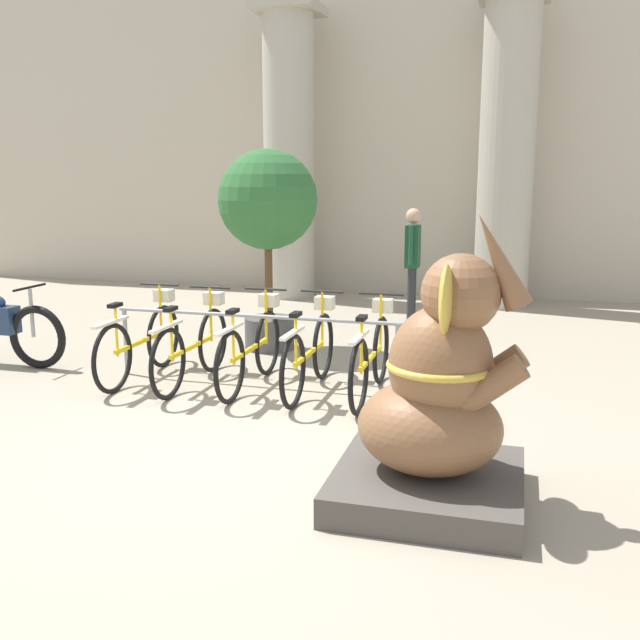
{
  "coord_description": "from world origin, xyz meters",
  "views": [
    {
      "loc": [
        2.21,
        -4.96,
        2.18
      ],
      "look_at": [
        0.61,
        0.73,
        1.0
      ],
      "focal_mm": 40.0,
      "sensor_mm": 36.0,
      "label": 1
    }
  ],
  "objects_px": {
    "bicycle_4": "(371,356)",
    "elephant_statue": "(437,407)",
    "bicycle_2": "(251,348)",
    "potted_tree": "(268,211)",
    "bicycle_0": "(141,341)",
    "bicycle_3": "(310,352)",
    "person_pedestrian": "(413,254)",
    "bicycle_1": "(193,346)"
  },
  "relations": [
    {
      "from": "bicycle_4",
      "to": "elephant_statue",
      "type": "height_order",
      "value": "elephant_statue"
    },
    {
      "from": "elephant_statue",
      "to": "bicycle_2",
      "type": "bearing_deg",
      "value": 134.79
    },
    {
      "from": "potted_tree",
      "to": "elephant_statue",
      "type": "bearing_deg",
      "value": -56.32
    },
    {
      "from": "bicycle_0",
      "to": "bicycle_3",
      "type": "height_order",
      "value": "same"
    },
    {
      "from": "elephant_statue",
      "to": "potted_tree",
      "type": "relative_size",
      "value": 0.79
    },
    {
      "from": "bicycle_0",
      "to": "potted_tree",
      "type": "xyz_separation_m",
      "value": [
        0.89,
        1.7,
        1.36
      ]
    },
    {
      "from": "elephant_statue",
      "to": "person_pedestrian",
      "type": "relative_size",
      "value": 1.15
    },
    {
      "from": "person_pedestrian",
      "to": "bicycle_1",
      "type": "bearing_deg",
      "value": -113.99
    },
    {
      "from": "bicycle_1",
      "to": "elephant_statue",
      "type": "distance_m",
      "value": 3.57
    },
    {
      "from": "bicycle_1",
      "to": "bicycle_4",
      "type": "distance_m",
      "value": 1.93
    },
    {
      "from": "bicycle_4",
      "to": "bicycle_1",
      "type": "bearing_deg",
      "value": -178.34
    },
    {
      "from": "bicycle_3",
      "to": "elephant_statue",
      "type": "height_order",
      "value": "elephant_statue"
    },
    {
      "from": "bicycle_0",
      "to": "person_pedestrian",
      "type": "xyz_separation_m",
      "value": [
        2.4,
        3.91,
        0.63
      ]
    },
    {
      "from": "elephant_statue",
      "to": "potted_tree",
      "type": "distance_m",
      "value": 4.8
    },
    {
      "from": "bicycle_0",
      "to": "bicycle_1",
      "type": "bearing_deg",
      "value": -3.11
    },
    {
      "from": "bicycle_0",
      "to": "bicycle_1",
      "type": "relative_size",
      "value": 1.0
    },
    {
      "from": "bicycle_4",
      "to": "potted_tree",
      "type": "bearing_deg",
      "value": 135.25
    },
    {
      "from": "bicycle_0",
      "to": "bicycle_1",
      "type": "height_order",
      "value": "same"
    },
    {
      "from": "bicycle_4",
      "to": "bicycle_0",
      "type": "bearing_deg",
      "value": -179.53
    },
    {
      "from": "elephant_statue",
      "to": "person_pedestrian",
      "type": "distance_m",
      "value": 6.21
    },
    {
      "from": "bicycle_3",
      "to": "elephant_statue",
      "type": "distance_m",
      "value": 2.72
    },
    {
      "from": "potted_tree",
      "to": "bicycle_0",
      "type": "bearing_deg",
      "value": -117.66
    },
    {
      "from": "bicycle_0",
      "to": "bicycle_2",
      "type": "bearing_deg",
      "value": 0.62
    },
    {
      "from": "bicycle_1",
      "to": "potted_tree",
      "type": "distance_m",
      "value": 2.21
    },
    {
      "from": "bicycle_3",
      "to": "person_pedestrian",
      "type": "bearing_deg",
      "value": 83.15
    },
    {
      "from": "bicycle_0",
      "to": "potted_tree",
      "type": "bearing_deg",
      "value": 62.34
    },
    {
      "from": "bicycle_0",
      "to": "person_pedestrian",
      "type": "distance_m",
      "value": 4.63
    },
    {
      "from": "bicycle_0",
      "to": "bicycle_4",
      "type": "relative_size",
      "value": 1.0
    },
    {
      "from": "bicycle_4",
      "to": "potted_tree",
      "type": "distance_m",
      "value": 2.74
    },
    {
      "from": "bicycle_1",
      "to": "bicycle_4",
      "type": "bearing_deg",
      "value": 1.66
    },
    {
      "from": "elephant_statue",
      "to": "potted_tree",
      "type": "xyz_separation_m",
      "value": [
        -2.59,
        3.89,
        1.11
      ]
    },
    {
      "from": "elephant_statue",
      "to": "potted_tree",
      "type": "bearing_deg",
      "value": 123.68
    },
    {
      "from": "person_pedestrian",
      "to": "potted_tree",
      "type": "bearing_deg",
      "value": -124.31
    },
    {
      "from": "bicycle_0",
      "to": "elephant_statue",
      "type": "height_order",
      "value": "elephant_statue"
    },
    {
      "from": "bicycle_0",
      "to": "person_pedestrian",
      "type": "bearing_deg",
      "value": 58.46
    },
    {
      "from": "bicycle_3",
      "to": "bicycle_2",
      "type": "bearing_deg",
      "value": -179.28
    },
    {
      "from": "bicycle_4",
      "to": "person_pedestrian",
      "type": "xyz_separation_m",
      "value": [
        -0.18,
        3.89,
        0.63
      ]
    },
    {
      "from": "potted_tree",
      "to": "bicycle_1",
      "type": "bearing_deg",
      "value": -98.04
    },
    {
      "from": "bicycle_3",
      "to": "person_pedestrian",
      "type": "height_order",
      "value": "person_pedestrian"
    },
    {
      "from": "bicycle_0",
      "to": "potted_tree",
      "type": "distance_m",
      "value": 2.35
    },
    {
      "from": "bicycle_4",
      "to": "elephant_statue",
      "type": "relative_size",
      "value": 0.91
    },
    {
      "from": "bicycle_0",
      "to": "elephant_statue",
      "type": "relative_size",
      "value": 0.91
    }
  ]
}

